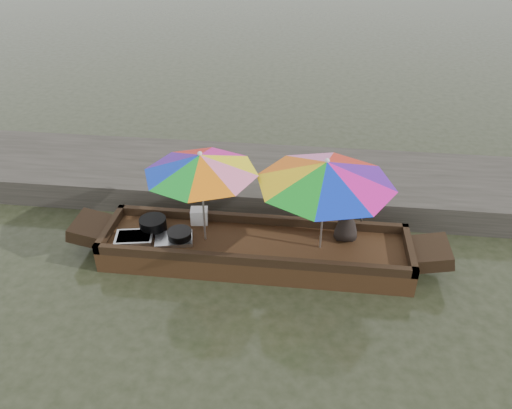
# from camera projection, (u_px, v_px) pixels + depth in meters

# --- Properties ---
(water) EXTENTS (80.00, 80.00, 0.00)m
(water) POSITION_uv_depth(u_px,v_px,m) (255.00, 260.00, 8.09)
(water) COLOR black
(water) RESTS_ON ground
(dock) EXTENTS (22.00, 2.20, 0.50)m
(dock) POSITION_uv_depth(u_px,v_px,m) (269.00, 180.00, 9.80)
(dock) COLOR #2D2B26
(dock) RESTS_ON ground
(boat_hull) EXTENTS (4.86, 1.20, 0.35)m
(boat_hull) POSITION_uv_depth(u_px,v_px,m) (255.00, 251.00, 8.00)
(boat_hull) COLOR #3A2311
(boat_hull) RESTS_ON water
(cooking_pot) EXTENTS (0.44, 0.44, 0.23)m
(cooking_pot) POSITION_uv_depth(u_px,v_px,m) (153.00, 225.00, 8.12)
(cooking_pot) COLOR black
(cooking_pot) RESTS_ON boat_hull
(tray_crayfish) EXTENTS (0.65, 0.51, 0.09)m
(tray_crayfish) POSITION_uv_depth(u_px,v_px,m) (134.00, 238.00, 7.93)
(tray_crayfish) COLOR silver
(tray_crayfish) RESTS_ON boat_hull
(tray_scallop) EXTENTS (0.67, 0.53, 0.06)m
(tray_scallop) POSITION_uv_depth(u_px,v_px,m) (174.00, 239.00, 7.93)
(tray_scallop) COLOR silver
(tray_scallop) RESTS_ON boat_hull
(charcoal_grill) EXTENTS (0.37, 0.37, 0.17)m
(charcoal_grill) POSITION_uv_depth(u_px,v_px,m) (180.00, 236.00, 7.89)
(charcoal_grill) COLOR black
(charcoal_grill) RESTS_ON boat_hull
(supply_bag) EXTENTS (0.31, 0.26, 0.26)m
(supply_bag) POSITION_uv_depth(u_px,v_px,m) (199.00, 216.00, 8.31)
(supply_bag) COLOR silver
(supply_bag) RESTS_ON boat_hull
(vendor) EXTENTS (0.50, 0.33, 1.02)m
(vendor) POSITION_uv_depth(u_px,v_px,m) (348.00, 212.00, 7.71)
(vendor) COLOR black
(vendor) RESTS_ON boat_hull
(umbrella_bow) EXTENTS (1.72, 1.72, 1.55)m
(umbrella_bow) POSITION_uv_depth(u_px,v_px,m) (203.00, 198.00, 7.57)
(umbrella_bow) COLOR yellow
(umbrella_bow) RESTS_ON boat_hull
(umbrella_stern) EXTENTS (2.30, 2.30, 1.55)m
(umbrella_stern) POSITION_uv_depth(u_px,v_px,m) (323.00, 205.00, 7.39)
(umbrella_stern) COLOR #5514A5
(umbrella_stern) RESTS_ON boat_hull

